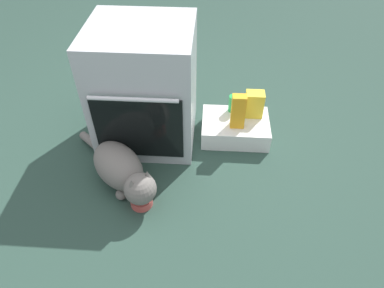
{
  "coord_description": "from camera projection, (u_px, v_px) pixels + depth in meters",
  "views": [
    {
      "loc": [
        0.36,
        -1.36,
        1.62
      ],
      "look_at": [
        0.26,
        0.08,
        0.25
      ],
      "focal_mm": 32.28,
      "sensor_mm": 36.0,
      "label": 1
    }
  ],
  "objects": [
    {
      "name": "oven",
      "position": [
        145.0,
        87.0,
        2.16
      ],
      "size": [
        0.62,
        0.62,
        0.78
      ],
      "color": "#B7BABF",
      "rests_on": "ground"
    },
    {
      "name": "soda_can",
      "position": [
        233.0,
        104.0,
        2.36
      ],
      "size": [
        0.07,
        0.07,
        0.12
      ],
      "primitive_type": "cylinder",
      "color": "green",
      "rests_on": "pantry_cabinet"
    },
    {
      "name": "ground",
      "position": [
        148.0,
        181.0,
        2.11
      ],
      "size": [
        8.0,
        8.0,
        0.0
      ],
      "primitive_type": "plane",
      "color": "#284238"
    },
    {
      "name": "juice_carton",
      "position": [
        238.0,
        111.0,
        2.2
      ],
      "size": [
        0.09,
        0.06,
        0.24
      ],
      "primitive_type": "cube",
      "color": "orange",
      "rests_on": "pantry_cabinet"
    },
    {
      "name": "food_bowl",
      "position": [
        141.0,
        200.0,
        1.97
      ],
      "size": [
        0.13,
        0.13,
        0.08
      ],
      "color": "#C64C47",
      "rests_on": "ground"
    },
    {
      "name": "cat",
      "position": [
        122.0,
        170.0,
        2.0
      ],
      "size": [
        0.62,
        0.65,
        0.26
      ],
      "rotation": [
        0.0,
        0.0,
        -0.81
      ],
      "color": "slate",
      "rests_on": "ground"
    },
    {
      "name": "snack_bag",
      "position": [
        254.0,
        104.0,
        2.31
      ],
      "size": [
        0.12,
        0.09,
        0.18
      ],
      "primitive_type": "cube",
      "color": "yellow",
      "rests_on": "pantry_cabinet"
    },
    {
      "name": "pantry_cabinet",
      "position": [
        235.0,
        128.0,
        2.37
      ],
      "size": [
        0.45,
        0.33,
        0.13
      ],
      "primitive_type": "cube",
      "color": "white",
      "rests_on": "ground"
    }
  ]
}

